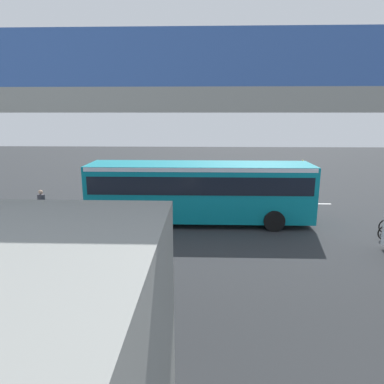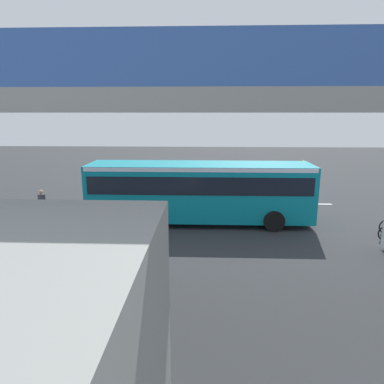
{
  "view_description": "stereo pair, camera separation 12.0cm",
  "coord_description": "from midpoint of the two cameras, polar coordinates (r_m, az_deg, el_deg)",
  "views": [
    {
      "loc": [
        -0.75,
        18.31,
        5.72
      ],
      "look_at": [
        -0.18,
        0.77,
        1.6
      ],
      "focal_mm": 31.77,
      "sensor_mm": 36.0,
      "label": 1
    },
    {
      "loc": [
        -0.87,
        18.31,
        5.72
      ],
      "look_at": [
        -0.18,
        0.77,
        1.6
      ],
      "focal_mm": 31.77,
      "sensor_mm": 36.0,
      "label": 2
    }
  ],
  "objects": [
    {
      "name": "lane_dash_leftmost",
      "position": [
        23.19,
        20.24,
        -1.9
      ],
      "size": [
        2.0,
        0.2,
        0.01
      ],
      "primitive_type": "cube",
      "color": "silver",
      "rests_on": "ground"
    },
    {
      "name": "lane_dash_right",
      "position": [
        22.56,
        -10.15,
        -1.68
      ],
      "size": [
        2.0,
        0.2,
        0.01
      ],
      "primitive_type": "cube",
      "color": "silver",
      "rests_on": "ground"
    },
    {
      "name": "pedestrian",
      "position": [
        19.55,
        -23.64,
        -2.24
      ],
      "size": [
        0.38,
        0.38,
        1.79
      ],
      "color": "#2D2D38",
      "rests_on": "ground"
    },
    {
      "name": "ground",
      "position": [
        19.2,
        -0.28,
        -4.12
      ],
      "size": [
        80.0,
        80.0,
        0.0
      ],
      "primitive_type": "plane",
      "color": "#2D3033"
    },
    {
      "name": "lane_dash_centre",
      "position": [
        22.06,
        0.06,
        -1.81
      ],
      "size": [
        2.0,
        0.2,
        0.01
      ],
      "primitive_type": "cube",
      "color": "silver",
      "rests_on": "ground"
    },
    {
      "name": "lane_dash_rightmost",
      "position": [
        23.74,
        -19.63,
        -1.51
      ],
      "size": [
        2.0,
        0.2,
        0.01
      ],
      "primitive_type": "cube",
      "color": "silver",
      "rests_on": "ground"
    },
    {
      "name": "pedestrian_overpass",
      "position": [
        8.3,
        -3.42,
        11.54
      ],
      "size": [
        28.32,
        2.6,
        7.31
      ],
      "color": "gray",
      "rests_on": "ground"
    },
    {
      "name": "city_bus",
      "position": [
        17.74,
        1.48,
        0.72
      ],
      "size": [
        11.54,
        2.85,
        3.15
      ],
      "color": "#0C8493",
      "rests_on": "ground"
    },
    {
      "name": "traffic_sign",
      "position": [
        22.41,
        18.3,
        2.7
      ],
      "size": [
        0.08,
        0.6,
        2.8
      ],
      "color": "slate",
      "rests_on": "ground"
    },
    {
      "name": "lane_dash_left",
      "position": [
        22.27,
        10.4,
        -1.89
      ],
      "size": [
        2.0,
        0.2,
        0.01
      ],
      "primitive_type": "cube",
      "color": "silver",
      "rests_on": "ground"
    }
  ]
}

